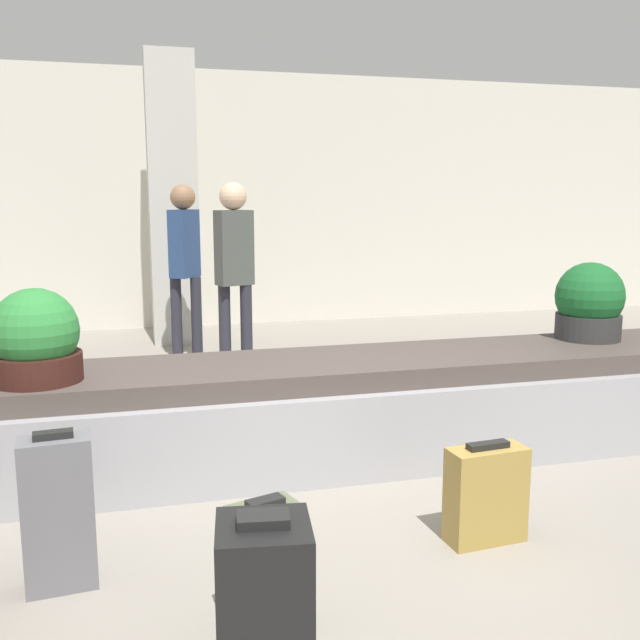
# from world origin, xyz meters

# --- Properties ---
(ground_plane) EXTENTS (18.00, 18.00, 0.00)m
(ground_plane) POSITION_xyz_m (0.00, 0.00, 0.00)
(ground_plane) COLOR gray
(back_wall) EXTENTS (18.00, 0.06, 3.20)m
(back_wall) POSITION_xyz_m (0.00, 6.27, 1.60)
(back_wall) COLOR beige
(back_wall) RESTS_ON ground_plane
(carousel) EXTENTS (7.42, 0.96, 0.65)m
(carousel) POSITION_xyz_m (0.00, 1.22, 0.31)
(carousel) COLOR #9E9EA3
(carousel) RESTS_ON ground_plane
(pillar) EXTENTS (0.53, 0.53, 3.20)m
(pillar) POSITION_xyz_m (-0.63, 5.28, 1.60)
(pillar) COLOR beige
(pillar) RESTS_ON ground_plane
(suitcase_0) EXTENTS (0.39, 0.20, 0.50)m
(suitcase_0) POSITION_xyz_m (0.49, -0.04, 0.24)
(suitcase_0) COLOR #A3843D
(suitcase_0) RESTS_ON ground_plane
(suitcase_2) EXTENTS (0.30, 0.20, 0.69)m
(suitcase_2) POSITION_xyz_m (-1.45, 0.05, 0.33)
(suitcase_2) COLOR slate
(suitcase_2) RESTS_ON ground_plane
(suitcase_3) EXTENTS (0.30, 0.25, 0.56)m
(suitcase_3) POSITION_xyz_m (-0.67, -0.54, 0.27)
(suitcase_3) COLOR #5B6647
(suitcase_3) RESTS_ON ground_plane
(suitcase_4) EXTENTS (0.31, 0.30, 0.76)m
(suitcase_4) POSITION_xyz_m (-0.78, -1.09, 0.37)
(suitcase_4) COLOR black
(suitcase_4) RESTS_ON ground_plane
(potted_plant_0) EXTENTS (0.48, 0.48, 0.52)m
(potted_plant_0) POSITION_xyz_m (-1.63, 1.11, 0.88)
(potted_plant_0) COLOR #381914
(potted_plant_0) RESTS_ON carousel
(potted_plant_1) EXTENTS (0.48, 0.48, 0.55)m
(potted_plant_1) POSITION_xyz_m (2.02, 1.38, 0.90)
(potted_plant_1) COLOR #2D2D2D
(potted_plant_1) RESTS_ON carousel
(traveler_0) EXTENTS (0.36, 0.28, 1.78)m
(traveler_0) POSITION_xyz_m (-0.20, 3.50, 1.08)
(traveler_0) COLOR #282833
(traveler_0) RESTS_ON ground_plane
(traveler_1) EXTENTS (0.33, 0.36, 1.77)m
(traveler_1) POSITION_xyz_m (-0.59, 4.29, 1.07)
(traveler_1) COLOR #282833
(traveler_1) RESTS_ON ground_plane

